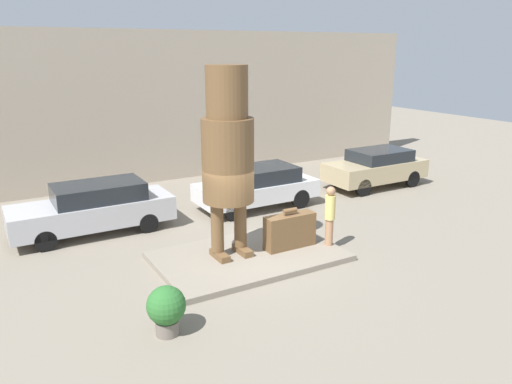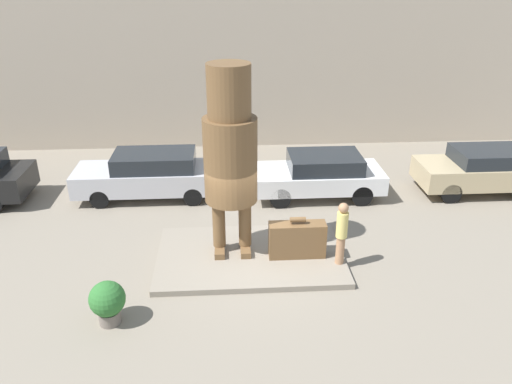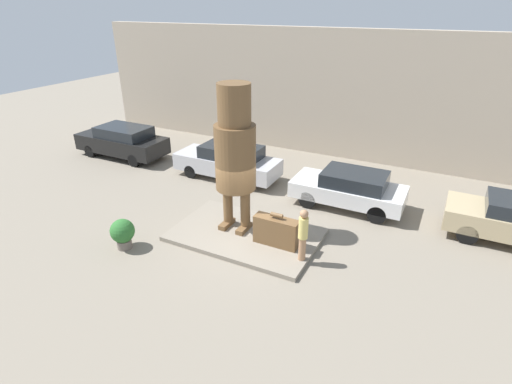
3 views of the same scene
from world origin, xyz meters
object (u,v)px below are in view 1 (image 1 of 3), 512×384
tourist (330,213)px  parked_car_silver (94,208)px  statue_figure (228,148)px  planter_pot (166,308)px  giant_suitcase (290,231)px  parked_car_white (258,186)px  parked_car_tan (376,167)px

tourist → parked_car_silver: bearing=138.9°
statue_figure → planter_pot: (-2.73, -2.62, -2.48)m
tourist → parked_car_silver: 7.13m
giant_suitcase → parked_car_white: bearing=71.9°
giant_suitcase → parked_car_tan: size_ratio=0.35×
statue_figure → parked_car_white: 5.17m
statue_figure → planter_pot: statue_figure is taller
tourist → parked_car_silver: size_ratio=0.36×
giant_suitcase → tourist: size_ratio=0.87×
parked_car_silver → planter_pot: size_ratio=4.67×
planter_pot → parked_car_white: bearing=47.3°
statue_figure → planter_pot: bearing=-136.2°
giant_suitcase → parked_car_tan: bearing=29.9°
statue_figure → tourist: (2.73, -0.80, -1.96)m
giant_suitcase → parked_car_tan: (6.88, 3.96, 0.19)m
giant_suitcase → parked_car_white: parked_car_white is taller
parked_car_tan → planter_pot: (-11.29, -6.20, -0.25)m
tourist → parked_car_tan: size_ratio=0.40×
statue_figure → parked_car_white: bearing=50.2°
parked_car_silver → parked_car_tan: (11.20, -0.30, 0.01)m
parked_car_silver → parked_car_tan: bearing=178.4°
giant_suitcase → parked_car_white: (1.29, 3.96, 0.16)m
statue_figure → tourist: bearing=-16.4°
parked_car_silver → parked_car_white: bearing=176.9°
statue_figure → tourist: statue_figure is taller
parked_car_white → planter_pot: (-5.71, -6.19, -0.22)m
giant_suitcase → parked_car_silver: size_ratio=0.31×
tourist → parked_car_white: size_ratio=0.40×
giant_suitcase → statue_figure: bearing=167.0°
parked_car_silver → planter_pot: bearing=89.1°
tourist → parked_car_tan: bearing=36.9°
statue_figure → planter_pot: 4.53m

